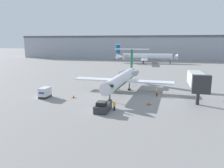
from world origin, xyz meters
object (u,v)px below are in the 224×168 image
luggage_cart (45,93)px  airplane_main (122,78)px  airplane_parked_far_left (145,57)px  pushback_tug (103,107)px  traffic_cone_right (149,103)px  worker_by_wing (157,92)px  jet_bridge (197,80)px  traffic_cone_left (74,97)px  worker_near_tug (114,106)px

luggage_cart → airplane_main: bearing=35.1°
airplane_parked_far_left → pushback_tug: bearing=-90.7°
luggage_cart → traffic_cone_right: bearing=-1.2°
worker_by_wing → jet_bridge: jet_bridge is taller
airplane_parked_far_left → jet_bridge: bearing=-78.6°
airplane_main → traffic_cone_right: 13.64m
worker_by_wing → traffic_cone_right: bearing=-100.7°
luggage_cart → traffic_cone_left: luggage_cart is taller
airplane_main → traffic_cone_right: bearing=-56.9°
traffic_cone_right → worker_near_tug: bearing=-138.5°
airplane_main → traffic_cone_right: size_ratio=34.58×
worker_near_tug → worker_by_wing: 14.04m
pushback_tug → airplane_parked_far_left: 88.24m
jet_bridge → luggage_cart: bearing=-173.6°
pushback_tug → luggage_cart: (-14.74, 6.18, 0.38)m
worker_near_tug → pushback_tug: bearing=-164.8°
pushback_tug → jet_bridge: (16.93, 9.72, 3.70)m
luggage_cart → jet_bridge: size_ratio=0.27×
airplane_main → airplane_parked_far_left: airplane_parked_far_left is taller
worker_by_wing → luggage_cart: bearing=-164.9°
jet_bridge → worker_by_wing: bearing=159.7°
worker_by_wing → traffic_cone_right: worker_by_wing is taller
luggage_cart → worker_near_tug: 17.63m
traffic_cone_right → airplane_parked_far_left: (-6.74, 82.50, 3.22)m
traffic_cone_left → traffic_cone_right: size_ratio=0.87×
airplane_main → worker_near_tug: size_ratio=15.75×
traffic_cone_left → jet_bridge: 25.98m
jet_bridge → airplane_parked_far_left: bearing=101.4°
airplane_parked_far_left → jet_bridge: 80.06m
luggage_cart → traffic_cone_right: size_ratio=3.80×
traffic_cone_right → airplane_parked_far_left: airplane_parked_far_left is taller
pushback_tug → worker_near_tug: size_ratio=2.75×
traffic_cone_left → traffic_cone_right: bearing=-5.8°
pushback_tug → traffic_cone_right: (7.79, 5.69, -0.37)m
worker_near_tug → airplane_parked_far_left: size_ratio=0.05×
worker_by_wing → traffic_cone_right: 7.07m
pushback_tug → airplane_parked_far_left: (1.05, 88.18, 2.85)m
traffic_cone_left → traffic_cone_right: traffic_cone_right is taller
worker_by_wing → airplane_parked_far_left: airplane_parked_far_left is taller
traffic_cone_right → jet_bridge: 10.78m
worker_near_tug → airplane_parked_far_left: bearing=90.6°
luggage_cart → worker_near_tug: luggage_cart is taller
traffic_cone_left → traffic_cone_right: (16.40, -1.67, 0.08)m
airplane_main → pushback_tug: 17.05m
pushback_tug → jet_bridge: size_ratio=0.43×
airplane_main → traffic_cone_left: (-9.11, -9.52, -2.87)m
airplane_main → traffic_cone_right: (7.30, -11.18, -2.79)m
luggage_cart → worker_near_tug: (16.70, -5.65, -0.25)m
worker_by_wing → jet_bridge: size_ratio=0.16×
airplane_main → jet_bridge: (16.43, -7.15, 1.29)m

